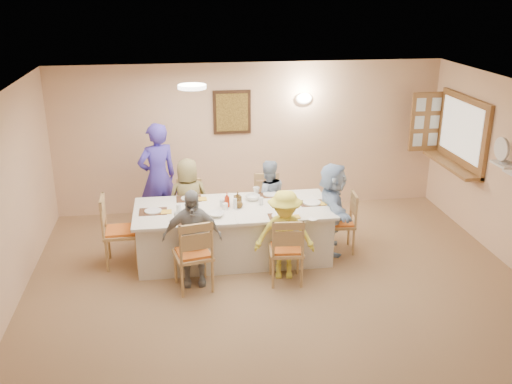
{
  "coord_description": "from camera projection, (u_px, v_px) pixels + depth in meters",
  "views": [
    {
      "loc": [
        -1.23,
        -5.72,
        3.7
      ],
      "look_at": [
        -0.2,
        1.4,
        1.05
      ],
      "focal_mm": 40.0,
      "sensor_mm": 36.0,
      "label": 1
    }
  ],
  "objects": [
    {
      "name": "diner_front_right",
      "position": [
        285.0,
        235.0,
        7.43
      ],
      "size": [
        0.93,
        0.7,
        1.22
      ],
      "primitive_type": "imported",
      "rotation": [
        0.0,
        0.0,
        -0.16
      ],
      "color": "#F5EA48",
      "rests_on": "ground"
    },
    {
      "name": "napkin_bl",
      "position": [
        201.0,
        199.0,
        8.21
      ],
      "size": [
        0.15,
        0.15,
        0.01
      ],
      "primitive_type": "cube",
      "color": "yellow",
      "rests_on": "dining_table"
    },
    {
      "name": "placemat_br",
      "position": [
        271.0,
        195.0,
        8.4
      ],
      "size": [
        0.36,
        0.27,
        0.01
      ],
      "primitive_type": "cube",
      "color": "#472B19",
      "rests_on": "dining_table"
    },
    {
      "name": "chair_back_right",
      "position": [
        266.0,
        205.0,
        8.86
      ],
      "size": [
        0.5,
        0.5,
        0.91
      ],
      "primitive_type": null,
      "rotation": [
        0.0,
        0.0,
        -0.16
      ],
      "color": "tan",
      "rests_on": "ground"
    },
    {
      "name": "diner_back_left",
      "position": [
        189.0,
        200.0,
        8.52
      ],
      "size": [
        0.75,
        0.6,
        1.28
      ],
      "primitive_type": "imported",
      "rotation": [
        0.0,
        0.0,
        3.3
      ],
      "color": "olive",
      "rests_on": "ground"
    },
    {
      "name": "napkin_fl",
      "position": [
        205.0,
        222.0,
        7.43
      ],
      "size": [
        0.15,
        0.15,
        0.01
      ],
      "primitive_type": "cube",
      "color": "yellow",
      "rests_on": "dining_table"
    },
    {
      "name": "condiment_brown",
      "position": [
        238.0,
        198.0,
        7.99
      ],
      "size": [
        0.13,
        0.13,
        0.2
      ],
      "primitive_type": "imported",
      "rotation": [
        0.0,
        0.0,
        0.24
      ],
      "color": "#553C16",
      "rests_on": "dining_table"
    },
    {
      "name": "placemat_bl",
      "position": [
        189.0,
        199.0,
        8.24
      ],
      "size": [
        0.36,
        0.27,
        0.01
      ],
      "primitive_type": "cube",
      "color": "#472B19",
      "rests_on": "dining_table"
    },
    {
      "name": "drinking_glass",
      "position": [
        222.0,
        203.0,
        7.93
      ],
      "size": [
        0.06,
        0.06,
        0.1
      ],
      "primitive_type": "cylinder",
      "color": "silver",
      "rests_on": "dining_table"
    },
    {
      "name": "serving_hatch",
      "position": [
        462.0,
        132.0,
        8.9
      ],
      "size": [
        0.06,
        1.5,
        1.15
      ],
      "primitive_type": "cube",
      "color": "brown",
      "rests_on": "room_walls"
    },
    {
      "name": "caregiver",
      "position": [
        158.0,
        178.0,
        8.82
      ],
      "size": [
        0.94,
        0.89,
        1.73
      ],
      "primitive_type": "imported",
      "rotation": [
        0.0,
        0.0,
        3.57
      ],
      "color": "#4638BB",
      "rests_on": "ground"
    },
    {
      "name": "room_walls",
      "position": [
        292.0,
        195.0,
        6.24
      ],
      "size": [
        7.0,
        7.0,
        7.0
      ],
      "color": "beige",
      "rests_on": "ground"
    },
    {
      "name": "plate_le",
      "position": [
        153.0,
        211.0,
        7.77
      ],
      "size": [
        0.23,
        0.23,
        0.01
      ],
      "primitive_type": "cylinder",
      "color": "white",
      "rests_on": "dining_table"
    },
    {
      "name": "chair_left_end",
      "position": [
        121.0,
        231.0,
        7.81
      ],
      "size": [
        0.5,
        0.5,
        1.01
      ],
      "primitive_type": null,
      "rotation": [
        0.0,
        0.0,
        1.6
      ],
      "color": "tan",
      "rests_on": "ground"
    },
    {
      "name": "wall_sconce",
      "position": [
        304.0,
        98.0,
        9.42
      ],
      "size": [
        0.26,
        0.09,
        0.18
      ],
      "primitive_type": "ellipsoid",
      "color": "white",
      "rests_on": "room_walls"
    },
    {
      "name": "hatch_sill",
      "position": [
        451.0,
        165.0,
        9.07
      ],
      "size": [
        0.3,
        1.5,
        0.05
      ],
      "primitive_type": "cube",
      "color": "brown",
      "rests_on": "room_walls"
    },
    {
      "name": "diner_right_end",
      "position": [
        332.0,
        208.0,
        8.15
      ],
      "size": [
        1.35,
        0.74,
        1.34
      ],
      "primitive_type": "imported",
      "rotation": [
        0.0,
        0.0,
        1.43
      ],
      "color": "#A7C5EA",
      "rests_on": "ground"
    },
    {
      "name": "chair_right_end",
      "position": [
        340.0,
        222.0,
        8.24
      ],
      "size": [
        0.47,
        0.47,
        0.89
      ],
      "primitive_type": null,
      "rotation": [
        0.0,
        0.0,
        -1.67
      ],
      "color": "tan",
      "rests_on": "ground"
    },
    {
      "name": "napkin_re",
      "position": [
        325.0,
        203.0,
        8.05
      ],
      "size": [
        0.15,
        0.15,
        0.01
      ],
      "primitive_type": "cube",
      "color": "yellow",
      "rests_on": "dining_table"
    },
    {
      "name": "placemat_re",
      "position": [
        312.0,
        203.0,
        8.08
      ],
      "size": [
        0.34,
        0.25,
        0.01
      ],
      "primitive_type": "cube",
      "color": "#472B19",
      "rests_on": "dining_table"
    },
    {
      "name": "shutter_door",
      "position": [
        426.0,
        122.0,
        9.57
      ],
      "size": [
        0.55,
        0.04,
        1.0
      ],
      "primitive_type": "cube",
      "color": "brown",
      "rests_on": "room_walls"
    },
    {
      "name": "bowl_a",
      "position": [
        216.0,
        214.0,
        7.62
      ],
      "size": [
        0.35,
        0.35,
        0.05
      ],
      "primitive_type": "imported",
      "rotation": [
        0.0,
        0.0,
        -0.33
      ],
      "color": "white",
      "rests_on": "dining_table"
    },
    {
      "name": "plate_fl",
      "position": [
        191.0,
        221.0,
        7.45
      ],
      "size": [
        0.26,
        0.26,
        0.02
      ],
      "primitive_type": "cylinder",
      "color": "white",
      "rests_on": "dining_table"
    },
    {
      "name": "ceiling_light",
      "position": [
        192.0,
        87.0,
        7.17
      ],
      "size": [
        0.36,
        0.36,
        0.05
      ],
      "primitive_type": "cylinder",
      "color": "white",
      "rests_on": "room_walls"
    },
    {
      "name": "plate_fr",
      "position": [
        281.0,
        216.0,
        7.61
      ],
      "size": [
        0.25,
        0.25,
        0.02
      ],
      "primitive_type": "cylinder",
      "color": "white",
      "rests_on": "dining_table"
    },
    {
      "name": "plate_re",
      "position": [
        312.0,
        202.0,
        8.07
      ],
      "size": [
        0.26,
        0.26,
        0.02
      ],
      "primitive_type": "cylinder",
      "color": "white",
      "rests_on": "dining_table"
    },
    {
      "name": "teacup_a",
      "position": [
        178.0,
        216.0,
        7.53
      ],
      "size": [
        0.19,
        0.19,
        0.09
      ],
      "primitive_type": "imported",
      "rotation": [
        0.0,
        0.0,
        -0.36
      ],
      "color": "white",
      "rests_on": "dining_table"
    },
    {
      "name": "fan_shelf",
      "position": [
        504.0,
        164.0,
        7.67
      ],
      "size": [
        0.22,
        0.36,
        0.03
      ],
      "primitive_type": "cube",
      "color": "white",
      "rests_on": "room_walls"
    },
    {
      "name": "napkin_le",
      "position": [
        166.0,
        212.0,
        7.75
      ],
      "size": [
        0.15,
        0.15,
        0.01
      ],
      "primitive_type": "cube",
      "color": "yellow",
      "rests_on": "dining_table"
    },
    {
      "name": "diner_back_right",
      "position": [
        268.0,
        198.0,
        8.69
      ],
      "size": [
        0.65,
        0.54,
        1.21
      ],
      "primitive_type": "imported",
      "rotation": [
        0.0,
        0.0,
        3.21
      ],
      "color": "#8A9DB6",
      "rests_on": "ground"
    },
    {
      "name": "chair_back_left",
      "position": [
        189.0,
        210.0,
        8.7
      ],
      "size": [
        0.47,
        0.47,
        0.89
      ],
      "primitive_type": null,
      "rotation": [
        0.0,
        0.0,
        -0.12
      ],
      "color": "tan",
      "rests_on": "ground"
    },
    {
      "name": "chair_front_right",
      "position": [
        286.0,
        249.0,
        7.37
      ],
      "size": [
        0.49,
        0.49,
        0.94
      ],
      "primitive_type": null,
      "rotation": [
        0.0,
        0.0,
        3.06
      ],
      "color": "tan",
      "rests_on": "ground"
    },
    {
      "name": "placemat_le",
      "position": [
        153.0,
        212.0,
        7.78
      ],
      "size": [
        0.38,
        0.28,
        0.01
      ],
      "primitive_type": "cube",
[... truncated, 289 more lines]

